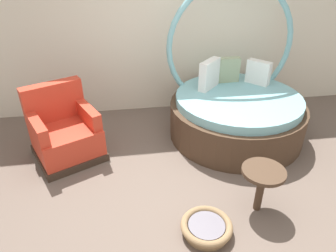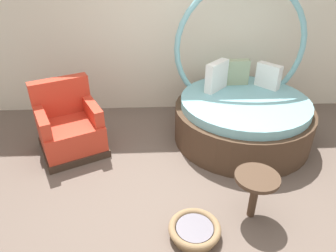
# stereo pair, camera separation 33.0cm
# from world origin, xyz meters

# --- Properties ---
(ground_plane) EXTENTS (8.00, 8.00, 0.02)m
(ground_plane) POSITION_xyz_m (0.00, 0.00, -0.01)
(ground_plane) COLOR #66564C
(back_wall) EXTENTS (8.00, 0.12, 2.89)m
(back_wall) POSITION_xyz_m (0.00, 2.18, 1.45)
(back_wall) COLOR silver
(back_wall) RESTS_ON ground_plane
(round_daybed) EXTENTS (1.91, 1.91, 2.12)m
(round_daybed) POSITION_xyz_m (0.93, 1.14, 0.42)
(round_daybed) COLOR #473323
(round_daybed) RESTS_ON ground_plane
(red_armchair) EXTENTS (1.07, 1.07, 0.94)m
(red_armchair) POSITION_xyz_m (-1.45, 0.91, 0.33)
(red_armchair) COLOR #38281E
(red_armchair) RESTS_ON ground_plane
(pet_basket) EXTENTS (0.51, 0.51, 0.13)m
(pet_basket) POSITION_xyz_m (0.05, -0.66, 0.07)
(pet_basket) COLOR #8E704C
(pet_basket) RESTS_ON ground_plane
(side_table) EXTENTS (0.44, 0.44, 0.52)m
(side_table) POSITION_xyz_m (0.68, -0.42, 0.43)
(side_table) COLOR #473323
(side_table) RESTS_ON ground_plane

